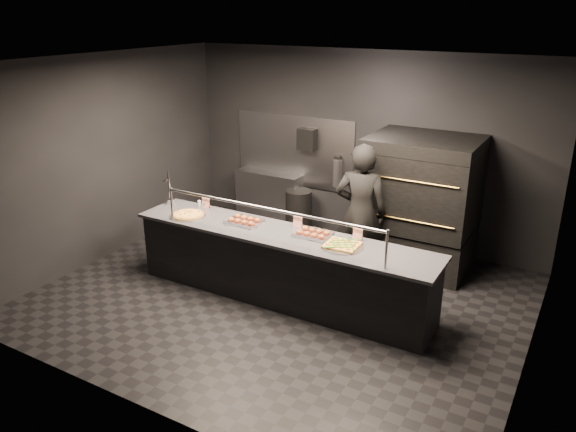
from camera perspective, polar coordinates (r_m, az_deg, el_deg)
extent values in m
plane|color=black|center=(7.45, -0.71, -8.30)|extent=(6.00, 6.00, 0.00)
plane|color=black|center=(6.55, -0.83, 15.33)|extent=(6.00, 6.00, 0.00)
cube|color=black|center=(9.02, 7.40, 6.95)|extent=(6.00, 0.04, 3.00)
cube|color=black|center=(5.02, -15.51, -4.97)|extent=(6.00, 0.04, 3.00)
cube|color=black|center=(8.72, -18.09, 5.62)|extent=(0.04, 5.00, 3.00)
cube|color=black|center=(6.00, 24.73, -1.89)|extent=(0.04, 5.00, 3.00)
cube|color=#99999E|center=(9.55, 0.62, 6.65)|extent=(2.20, 0.02, 1.20)
cube|color=black|center=(7.25, -0.73, -5.26)|extent=(4.00, 0.70, 0.88)
cube|color=#313136|center=(7.06, -0.75, -1.90)|extent=(4.10, 0.78, 0.04)
cylinder|color=#99999E|center=(7.59, -11.73, 1.26)|extent=(0.03, 0.03, 0.45)
cylinder|color=#99999E|center=(6.13, 9.97, -3.35)|extent=(0.03, 0.03, 0.45)
cylinder|color=#99999E|center=(6.66, -2.08, 0.75)|extent=(3.00, 0.04, 0.04)
cube|color=black|center=(8.48, 12.94, -2.88)|extent=(1.50, 1.15, 0.60)
cube|color=black|center=(8.26, 13.26, 0.94)|extent=(1.50, 1.20, 0.55)
cube|color=black|center=(8.10, 13.58, 4.61)|extent=(1.50, 1.20, 0.55)
cube|color=black|center=(8.01, 13.80, 7.15)|extent=(1.50, 1.20, 0.18)
cylinder|color=gold|center=(7.70, 11.89, -0.40)|extent=(1.30, 0.02, 0.02)
cylinder|color=gold|center=(7.53, 12.19, 3.51)|extent=(1.30, 0.02, 0.02)
cube|color=#99999E|center=(9.86, -1.88, 1.93)|extent=(1.20, 0.35, 0.90)
cube|color=black|center=(9.28, 1.98, 7.81)|extent=(0.30, 0.20, 0.35)
cylinder|color=#B2B2B7|center=(9.18, 5.02, 4.37)|extent=(0.14, 0.14, 0.45)
cube|color=black|center=(9.11, 5.07, 5.88)|extent=(0.10, 0.06, 0.06)
cylinder|color=silver|center=(8.27, -11.85, 1.50)|extent=(0.14, 0.14, 0.08)
cylinder|color=silver|center=(8.21, -11.93, 2.64)|extent=(0.05, 0.05, 0.35)
cylinder|color=silver|center=(8.11, -12.37, 3.53)|extent=(0.02, 0.10, 0.02)
cone|color=black|center=(8.14, -12.06, 4.26)|extent=(0.05, 0.05, 0.14)
cylinder|color=silver|center=(7.75, -10.13, 0.05)|extent=(0.50, 0.50, 0.01)
cylinder|color=#AC8237|center=(7.74, -10.14, 0.14)|extent=(0.43, 0.43, 0.02)
cylinder|color=gold|center=(7.74, -10.14, 0.22)|extent=(0.38, 0.38, 0.01)
cube|color=silver|center=(7.41, -4.47, -0.61)|extent=(0.52, 0.43, 0.02)
ellipsoid|color=#984E20|center=(7.42, -5.79, -0.32)|extent=(0.08, 0.08, 0.05)
ellipsoid|color=#984E20|center=(7.54, -5.13, 0.03)|extent=(0.08, 0.08, 0.05)
ellipsoid|color=#984E20|center=(7.36, -5.14, -0.47)|extent=(0.08, 0.08, 0.05)
ellipsoid|color=#984E20|center=(7.48, -4.48, -0.11)|extent=(0.08, 0.08, 0.05)
ellipsoid|color=#984E20|center=(7.31, -4.47, -0.61)|extent=(0.08, 0.08, 0.05)
ellipsoid|color=#984E20|center=(7.43, -3.82, -0.25)|extent=(0.08, 0.08, 0.05)
ellipsoid|color=#984E20|center=(7.26, -3.80, -0.76)|extent=(0.08, 0.08, 0.05)
ellipsoid|color=#984E20|center=(7.37, -3.15, -0.39)|extent=(0.08, 0.08, 0.05)
cube|color=silver|center=(6.98, 2.57, -1.92)|extent=(0.49, 0.40, 0.02)
ellipsoid|color=#984E20|center=(6.97, 1.18, -1.62)|extent=(0.08, 0.08, 0.05)
ellipsoid|color=#984E20|center=(7.10, 1.75, -1.23)|extent=(0.08, 0.08, 0.05)
ellipsoid|color=#984E20|center=(6.93, 1.91, -1.78)|extent=(0.08, 0.08, 0.05)
ellipsoid|color=#984E20|center=(7.05, 2.48, -1.38)|extent=(0.08, 0.08, 0.05)
ellipsoid|color=#984E20|center=(6.89, 2.66, -1.94)|extent=(0.08, 0.08, 0.05)
ellipsoid|color=#984E20|center=(7.01, 3.21, -1.54)|extent=(0.08, 0.08, 0.05)
ellipsoid|color=#984E20|center=(6.85, 3.41, -2.10)|extent=(0.08, 0.08, 0.05)
ellipsoid|color=#984E20|center=(6.97, 3.96, -1.69)|extent=(0.08, 0.08, 0.05)
cylinder|color=silver|center=(6.69, 5.52, -3.08)|extent=(0.50, 0.50, 0.01)
cube|color=#AC8237|center=(6.68, 5.53, -2.96)|extent=(0.41, 0.37, 0.02)
cube|color=gold|center=(6.68, 5.53, -2.86)|extent=(0.39, 0.35, 0.01)
cube|color=#2E871C|center=(6.67, 5.53, -2.79)|extent=(0.37, 0.33, 0.01)
cylinder|color=silver|center=(8.06, -8.98, 1.25)|extent=(0.05, 0.05, 0.09)
cylinder|color=silver|center=(8.01, -8.48, 1.09)|extent=(0.04, 0.04, 0.07)
cube|color=white|center=(7.99, -8.34, 1.32)|extent=(0.12, 0.04, 0.15)
cube|color=white|center=(7.21, 0.99, -0.60)|extent=(0.12, 0.04, 0.15)
cube|color=white|center=(6.88, 7.10, -1.84)|extent=(0.12, 0.04, 0.15)
cylinder|color=black|center=(9.38, 1.10, 0.44)|extent=(0.44, 0.44, 0.74)
imported|color=black|center=(7.67, 7.37, 0.30)|extent=(0.80, 0.63, 1.93)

